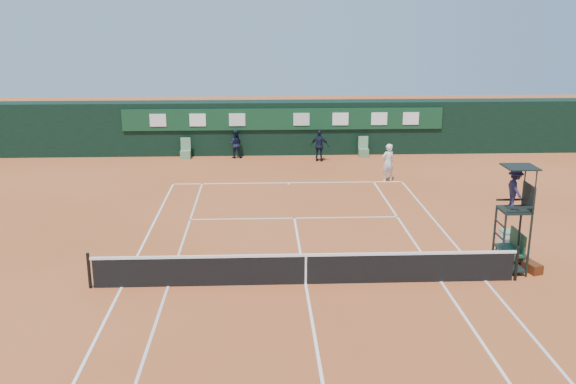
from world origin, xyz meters
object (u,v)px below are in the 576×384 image
at_px(tennis_net, 306,268).
at_px(player_bench, 513,246).
at_px(umpire_chair, 515,197).
at_px(player, 388,163).
at_px(cooler, 509,240).

bearing_deg(tennis_net, player_bench, 11.29).
relative_size(umpire_chair, player_bench, 2.85).
xyz_separation_m(player_bench, player, (-2.01, 10.67, 0.32)).
bearing_deg(cooler, player, 104.49).
relative_size(player_bench, player, 0.65).
distance_m(tennis_net, umpire_chair, 6.76).
distance_m(tennis_net, cooler, 7.71).
relative_size(tennis_net, cooler, 20.00).
bearing_deg(player_bench, umpire_chair, -118.56).
distance_m(player_bench, cooler, 1.43).
relative_size(player_bench, cooler, 1.86).
bearing_deg(tennis_net, player, 68.22).
height_order(player_bench, player, player).
height_order(player_bench, cooler, player_bench).
distance_m(cooler, player, 9.65).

